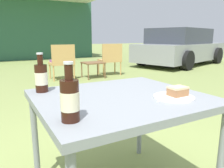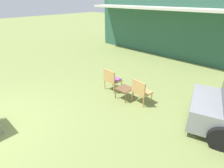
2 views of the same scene
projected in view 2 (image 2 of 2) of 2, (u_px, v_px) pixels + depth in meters
name	position (u px, v px, depth m)	size (l,w,h in m)	color
cabin_building	(172.00, 24.00, 11.53)	(8.87, 4.90, 3.33)	#2D5B47
wicker_chair_cushioned	(112.00, 79.00, 6.65)	(0.57, 0.49, 0.86)	tan
wicker_chair_plain	(141.00, 90.00, 5.81)	(0.61, 0.54, 0.86)	tan
garden_side_table	(124.00, 89.00, 6.13)	(0.51, 0.48, 0.40)	brown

